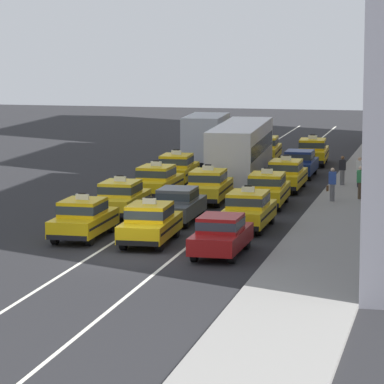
% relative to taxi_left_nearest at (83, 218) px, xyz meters
% --- Properties ---
extents(ground_plane, '(160.00, 160.00, 0.00)m').
position_rel_taxi_left_nearest_xyz_m(ground_plane, '(3.07, -3.57, -0.88)').
color(ground_plane, '#232326').
extents(lane_stripe_left_center, '(0.14, 80.00, 0.01)m').
position_rel_taxi_left_nearest_xyz_m(lane_stripe_left_center, '(1.47, 16.43, -0.87)').
color(lane_stripe_left_center, silver).
rests_on(lane_stripe_left_center, ground).
extents(lane_stripe_center_right, '(0.14, 80.00, 0.01)m').
position_rel_taxi_left_nearest_xyz_m(lane_stripe_center_right, '(4.67, 16.43, -0.87)').
color(lane_stripe_center_right, silver).
rests_on(lane_stripe_center_right, ground).
extents(sidewalk_curb, '(4.00, 90.00, 0.15)m').
position_rel_taxi_left_nearest_xyz_m(sidewalk_curb, '(10.27, 11.43, -0.80)').
color(sidewalk_curb, gray).
rests_on(sidewalk_curb, ground).
extents(taxi_left_nearest, '(1.85, 4.57, 1.96)m').
position_rel_taxi_left_nearest_xyz_m(taxi_left_nearest, '(0.00, 0.00, 0.00)').
color(taxi_left_nearest, black).
rests_on(taxi_left_nearest, ground).
extents(taxi_left_second, '(1.90, 4.59, 1.96)m').
position_rel_taxi_left_nearest_xyz_m(taxi_left_second, '(-0.09, 5.81, 0.00)').
color(taxi_left_second, black).
rests_on(taxi_left_second, ground).
extents(taxi_left_third, '(1.85, 4.57, 1.96)m').
position_rel_taxi_left_nearest_xyz_m(taxi_left_third, '(0.04, 11.91, 0.00)').
color(taxi_left_third, black).
rests_on(taxi_left_third, ground).
extents(taxi_left_fourth, '(2.00, 4.63, 1.96)m').
position_rel_taxi_left_nearest_xyz_m(taxi_left_fourth, '(-0.22, 17.29, 0.00)').
color(taxi_left_fourth, black).
rests_on(taxi_left_fourth, ground).
extents(box_truck_left_fifth, '(2.57, 7.07, 3.27)m').
position_rel_taxi_left_nearest_xyz_m(box_truck_left_fifth, '(-0.28, 25.86, 0.90)').
color(box_truck_left_fifth, black).
rests_on(box_truck_left_fifth, ground).
extents(taxi_center_nearest, '(1.95, 4.61, 1.96)m').
position_rel_taxi_left_nearest_xyz_m(taxi_center_nearest, '(3.02, -0.49, 0.00)').
color(taxi_center_nearest, black).
rests_on(taxi_center_nearest, ground).
extents(sedan_center_second, '(1.77, 4.30, 1.58)m').
position_rel_taxi_left_nearest_xyz_m(sedan_center_second, '(2.90, 4.78, -0.03)').
color(sedan_center_second, black).
rests_on(sedan_center_second, ground).
extents(taxi_center_third, '(1.94, 4.61, 1.96)m').
position_rel_taxi_left_nearest_xyz_m(taxi_center_third, '(3.01, 10.79, 0.00)').
color(taxi_center_third, black).
rests_on(taxi_center_third, ground).
extents(bus_center_fourth, '(3.11, 11.32, 3.22)m').
position_rel_taxi_left_nearest_xyz_m(bus_center_fourth, '(3.01, 19.62, 0.94)').
color(bus_center_fourth, black).
rests_on(bus_center_fourth, ground).
extents(taxi_center_fifth, '(2.04, 4.65, 1.96)m').
position_rel_taxi_left_nearest_xyz_m(taxi_center_fifth, '(2.89, 28.78, 0.00)').
color(taxi_center_fifth, black).
rests_on(taxi_center_fifth, ground).
extents(sedan_right_nearest, '(1.80, 4.32, 1.58)m').
position_rel_taxi_left_nearest_xyz_m(sedan_right_nearest, '(6.33, -2.23, -0.03)').
color(sedan_right_nearest, black).
rests_on(sedan_right_nearest, ground).
extents(taxi_right_second, '(1.84, 4.57, 1.96)m').
position_rel_taxi_left_nearest_xyz_m(taxi_right_second, '(6.33, 3.76, 0.00)').
color(taxi_right_second, black).
rests_on(taxi_right_second, ground).
extents(taxi_right_third, '(1.94, 4.61, 1.96)m').
position_rel_taxi_left_nearest_xyz_m(taxi_right_third, '(6.11, 10.18, 0.00)').
color(taxi_right_third, black).
rests_on(taxi_right_third, ground).
extents(taxi_right_fourth, '(1.85, 4.57, 1.96)m').
position_rel_taxi_left_nearest_xyz_m(taxi_right_fourth, '(6.19, 15.94, 0.00)').
color(taxi_right_fourth, black).
rests_on(taxi_right_fourth, ground).
extents(sedan_right_fifth, '(1.79, 4.31, 1.58)m').
position_rel_taxi_left_nearest_xyz_m(sedan_right_fifth, '(6.16, 21.66, -0.03)').
color(sedan_right_fifth, black).
rests_on(sedan_right_fifth, ground).
extents(taxi_right_sixth, '(2.04, 4.64, 1.96)m').
position_rel_taxi_left_nearest_xyz_m(taxi_right_sixth, '(6.14, 27.89, 0.00)').
color(taxi_right_sixth, black).
rests_on(taxi_right_sixth, ground).
extents(pedestrian_near_crosswalk, '(0.36, 0.24, 1.61)m').
position_rel_taxi_left_nearest_xyz_m(pedestrian_near_crosswalk, '(9.04, 17.78, 0.08)').
color(pedestrian_near_crosswalk, slate).
rests_on(pedestrian_near_crosswalk, sidewalk_curb).
extents(pedestrian_mid_block, '(0.47, 0.24, 1.67)m').
position_rel_taxi_left_nearest_xyz_m(pedestrian_mid_block, '(10.45, 12.76, 0.11)').
color(pedestrian_mid_block, '#473828').
rests_on(pedestrian_mid_block, sidewalk_curb).
extents(pedestrian_by_storefront, '(0.47, 0.24, 1.68)m').
position_rel_taxi_left_nearest_xyz_m(pedestrian_by_storefront, '(9.13, 11.74, 0.11)').
color(pedestrian_by_storefront, slate).
rests_on(pedestrian_by_storefront, sidewalk_curb).
extents(pedestrian_trailing, '(0.36, 0.24, 1.64)m').
position_rel_taxi_left_nearest_xyz_m(pedestrian_trailing, '(10.03, 17.09, 0.10)').
color(pedestrian_trailing, '#23232D').
rests_on(pedestrian_trailing, sidewalk_curb).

